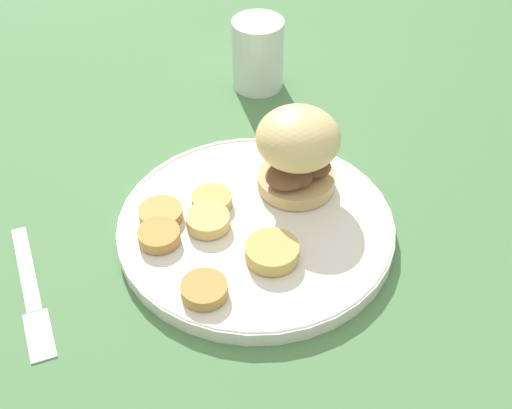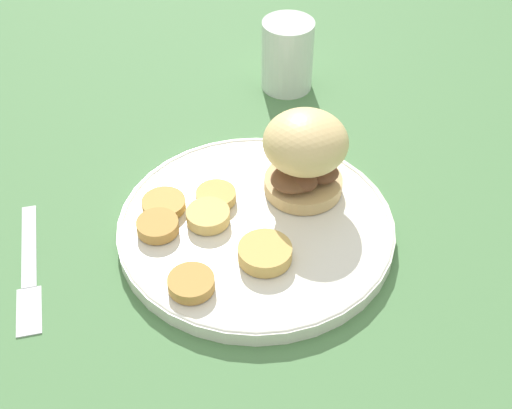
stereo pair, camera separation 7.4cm
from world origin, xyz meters
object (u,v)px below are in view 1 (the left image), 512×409
Objects in this scene: dinner_plate at (256,227)px; fork at (31,291)px; drinking_glass at (258,54)px; sandwich at (299,151)px.

fork is at bearing 147.29° from dinner_plate.
drinking_glass is at bearing 5.81° from fork.
drinking_glass is (0.23, 0.17, 0.04)m from dinner_plate.
sandwich is (0.07, -0.00, 0.06)m from dinner_plate.
drinking_glass is (0.16, 0.18, -0.02)m from sandwich.
fork is (-0.27, 0.13, -0.07)m from sandwich.
sandwich is at bearing -25.68° from fork.
dinner_plate reaches higher than fork.
dinner_plate is 3.07× the size of drinking_glass.
sandwich is 0.59× the size of fork.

